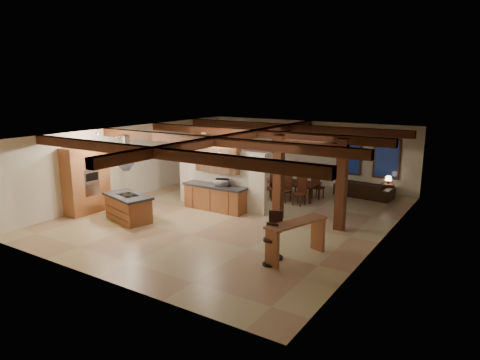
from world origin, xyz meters
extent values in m
plane|color=tan|center=(0.00, 0.00, 0.00)|extent=(12.00, 12.00, 0.00)
plane|color=silver|center=(0.00, 6.00, 1.45)|extent=(10.00, 0.00, 10.00)
plane|color=silver|center=(0.00, -6.00, 1.45)|extent=(10.00, 0.00, 10.00)
plane|color=silver|center=(-5.00, 0.00, 1.45)|extent=(0.00, 12.00, 12.00)
plane|color=silver|center=(5.00, 0.00, 1.45)|extent=(0.00, 12.00, 12.00)
plane|color=#361E11|center=(0.00, 0.00, 2.90)|extent=(12.00, 12.00, 0.00)
cube|color=#3B200E|center=(0.00, -4.00, 2.76)|extent=(10.00, 0.25, 0.28)
cube|color=#3B200E|center=(0.00, -1.30, 2.76)|extent=(10.00, 0.25, 0.28)
cube|color=#3B200E|center=(0.00, 1.30, 2.76)|extent=(10.00, 0.25, 0.28)
cube|color=#3B200E|center=(0.00, 4.00, 2.76)|extent=(10.00, 0.25, 0.28)
cube|color=#3B200E|center=(0.00, 0.00, 2.76)|extent=(0.28, 12.00, 0.28)
cube|color=#3B200E|center=(1.40, 0.50, 1.45)|extent=(0.30, 0.30, 2.90)
cube|color=#3B200E|center=(3.60, 0.50, 1.45)|extent=(0.30, 0.30, 2.90)
cube|color=#3B200E|center=(2.50, 0.50, 2.60)|extent=(2.50, 0.28, 0.28)
cube|color=silver|center=(-1.00, 0.50, 1.10)|extent=(3.80, 0.18, 2.20)
cube|color=brown|center=(-4.67, -2.60, 1.20)|extent=(0.64, 1.60, 2.40)
cube|color=silver|center=(-4.37, -2.60, 1.15)|extent=(0.06, 0.62, 0.95)
cube|color=black|center=(-4.33, -2.60, 1.35)|extent=(0.01, 0.50, 0.28)
cube|color=brown|center=(-1.00, 0.11, 0.43)|extent=(2.40, 0.60, 0.86)
cube|color=black|center=(-1.00, 0.11, 0.90)|extent=(2.50, 0.66, 0.08)
cube|color=brown|center=(-1.00, 0.32, 1.85)|extent=(1.80, 0.34, 0.95)
cube|color=silver|center=(-1.00, 0.14, 1.85)|extent=(1.74, 0.02, 0.90)
pyramid|color=silver|center=(-2.72, -2.48, 1.73)|extent=(1.10, 1.10, 0.45)
cube|color=silver|center=(-2.72, -2.48, 2.54)|extent=(0.26, 0.22, 0.73)
cube|color=#3B200E|center=(2.00, 5.94, 1.50)|extent=(1.10, 0.05, 1.70)
cube|color=black|center=(2.00, 5.91, 1.50)|extent=(0.95, 0.02, 1.55)
cube|color=#3B200E|center=(3.60, 5.94, 1.50)|extent=(1.10, 0.05, 1.70)
cube|color=black|center=(3.60, 5.91, 1.50)|extent=(0.95, 0.02, 1.55)
cube|color=#3B200E|center=(-1.50, 5.94, 1.70)|extent=(0.65, 0.04, 0.85)
cube|color=#296136|center=(-1.50, 5.92, 1.70)|extent=(0.55, 0.01, 0.75)
cylinder|color=silver|center=(-2.60, -2.80, 2.87)|extent=(0.16, 0.16, 0.03)
cylinder|color=silver|center=(-1.00, -0.50, 2.87)|extent=(0.16, 0.16, 0.03)
cylinder|color=silver|center=(-4.00, -2.50, 2.87)|extent=(0.16, 0.16, 0.03)
cube|color=brown|center=(-2.72, -2.48, 0.41)|extent=(1.87, 1.27, 0.82)
cube|color=black|center=(-2.72, -2.48, 0.85)|extent=(2.01, 1.40, 0.08)
cube|color=black|center=(-2.72, -2.48, 0.90)|extent=(0.81, 0.64, 0.02)
imported|color=#3B180E|center=(0.75, 3.14, 0.34)|extent=(1.92, 1.08, 0.67)
imported|color=black|center=(3.03, 4.95, 0.34)|extent=(2.38, 1.10, 0.67)
imported|color=silver|center=(-0.67, 0.11, 1.07)|extent=(0.55, 0.47, 0.26)
cube|color=brown|center=(3.43, -2.33, 0.98)|extent=(1.06, 1.97, 0.06)
cube|color=brown|center=(3.16, -3.15, 0.48)|extent=(0.44, 0.23, 0.96)
cube|color=brown|center=(3.70, -1.51, 0.48)|extent=(0.44, 0.23, 0.96)
cube|color=#3B200E|center=(3.87, 5.37, 0.28)|extent=(0.59, 0.59, 0.57)
cylinder|color=black|center=(3.87, 5.37, 0.64)|extent=(0.06, 0.06, 0.16)
cone|color=#EBC58D|center=(3.87, 5.37, 0.80)|extent=(0.27, 0.27, 0.18)
cylinder|color=black|center=(3.06, -3.11, 0.67)|extent=(0.34, 0.34, 0.07)
cube|color=black|center=(3.05, -2.95, 0.89)|extent=(0.32, 0.07, 0.37)
cylinder|color=black|center=(3.06, -3.11, 0.34)|extent=(0.06, 0.06, 0.65)
cylinder|color=black|center=(3.06, -3.11, 0.02)|extent=(0.37, 0.37, 0.03)
cylinder|color=black|center=(2.97, -2.65, 0.79)|extent=(0.39, 0.39, 0.08)
cube|color=black|center=(2.89, -2.48, 1.04)|extent=(0.36, 0.19, 0.44)
cylinder|color=black|center=(2.97, -2.65, 0.39)|extent=(0.07, 0.07, 0.76)
cylinder|color=black|center=(2.97, -2.65, 0.02)|extent=(0.44, 0.44, 0.03)
cube|color=#3B200E|center=(-0.02, 2.57, 0.44)|extent=(0.46, 0.46, 0.06)
cube|color=#3B200E|center=(0.01, 2.77, 0.79)|extent=(0.41, 0.11, 0.73)
cylinder|color=#3B200E|center=(-0.21, 2.43, 0.20)|extent=(0.05, 0.05, 0.41)
cylinder|color=#3B200E|center=(0.12, 2.39, 0.20)|extent=(0.05, 0.05, 0.41)
cylinder|color=#3B200E|center=(-0.16, 2.76, 0.20)|extent=(0.05, 0.05, 0.41)
cylinder|color=#3B200E|center=(0.17, 2.71, 0.20)|extent=(0.05, 0.05, 0.41)
cube|color=#3B200E|center=(0.18, 3.91, 0.44)|extent=(0.46, 0.46, 0.06)
cube|color=#3B200E|center=(0.15, 3.71, 0.79)|extent=(0.41, 0.11, 0.73)
cylinder|color=#3B200E|center=(0.37, 4.05, 0.20)|extent=(0.05, 0.05, 0.41)
cylinder|color=#3B200E|center=(0.04, 4.10, 0.20)|extent=(0.05, 0.05, 0.41)
cylinder|color=#3B200E|center=(0.32, 3.73, 0.20)|extent=(0.05, 0.05, 0.41)
cylinder|color=#3B200E|center=(0.00, 3.77, 0.20)|extent=(0.05, 0.05, 0.41)
cube|color=#3B200E|center=(0.65, 2.47, 0.44)|extent=(0.46, 0.46, 0.06)
cube|color=#3B200E|center=(0.68, 2.67, 0.79)|extent=(0.41, 0.11, 0.73)
cylinder|color=#3B200E|center=(0.46, 2.33, 0.20)|extent=(0.05, 0.05, 0.41)
cylinder|color=#3B200E|center=(0.79, 2.28, 0.20)|extent=(0.05, 0.05, 0.41)
cylinder|color=#3B200E|center=(0.51, 2.66, 0.20)|extent=(0.05, 0.05, 0.41)
cylinder|color=#3B200E|center=(0.84, 2.61, 0.20)|extent=(0.05, 0.05, 0.41)
cube|color=#3B200E|center=(0.85, 3.81, 0.44)|extent=(0.46, 0.46, 0.06)
cube|color=#3B200E|center=(0.82, 3.61, 0.79)|extent=(0.41, 0.11, 0.73)
cylinder|color=#3B200E|center=(1.04, 3.95, 0.20)|extent=(0.05, 0.05, 0.41)
cylinder|color=#3B200E|center=(0.71, 4.00, 0.20)|extent=(0.05, 0.05, 0.41)
cylinder|color=#3B200E|center=(0.99, 3.62, 0.20)|extent=(0.05, 0.05, 0.41)
cylinder|color=#3B200E|center=(0.67, 3.67, 0.20)|extent=(0.05, 0.05, 0.41)
cube|color=#3B200E|center=(1.32, 2.37, 0.44)|extent=(0.46, 0.46, 0.06)
cube|color=#3B200E|center=(1.35, 2.57, 0.79)|extent=(0.41, 0.11, 0.73)
cylinder|color=#3B200E|center=(1.13, 2.23, 0.20)|extent=(0.05, 0.05, 0.41)
cylinder|color=#3B200E|center=(1.46, 2.18, 0.20)|extent=(0.05, 0.05, 0.41)
cylinder|color=#3B200E|center=(1.18, 2.56, 0.20)|extent=(0.05, 0.05, 0.41)
cylinder|color=#3B200E|center=(1.51, 2.51, 0.20)|extent=(0.05, 0.05, 0.41)
cube|color=#3B200E|center=(1.52, 3.71, 0.44)|extent=(0.46, 0.46, 0.06)
cube|color=#3B200E|center=(1.49, 3.51, 0.79)|extent=(0.41, 0.11, 0.73)
cylinder|color=#3B200E|center=(1.71, 3.85, 0.20)|extent=(0.05, 0.05, 0.41)
cylinder|color=#3B200E|center=(1.38, 3.90, 0.20)|extent=(0.05, 0.05, 0.41)
cylinder|color=#3B200E|center=(1.66, 3.52, 0.20)|extent=(0.05, 0.05, 0.41)
cylinder|color=#3B200E|center=(1.34, 3.57, 0.20)|extent=(0.05, 0.05, 0.41)
camera|label=1|loc=(7.95, -12.09, 4.50)|focal=32.00mm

